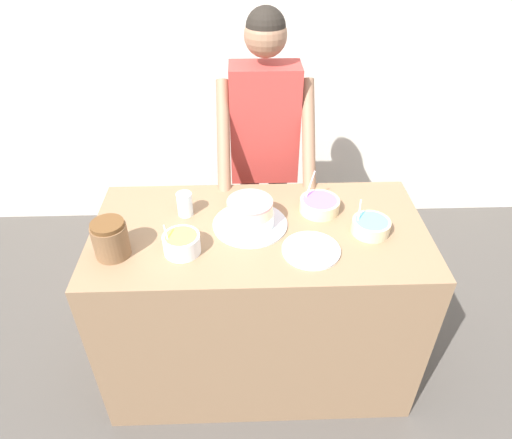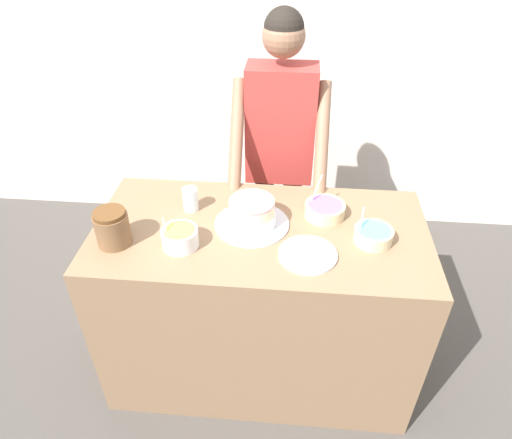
{
  "view_description": "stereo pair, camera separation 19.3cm",
  "coord_description": "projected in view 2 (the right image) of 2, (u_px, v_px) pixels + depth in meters",
  "views": [
    {
      "loc": [
        -0.07,
        -1.22,
        2.17
      ],
      "look_at": [
        -0.02,
        0.33,
        1.01
      ],
      "focal_mm": 32.0,
      "sensor_mm": 36.0,
      "label": 1
    },
    {
      "loc": [
        0.12,
        -1.22,
        2.17
      ],
      "look_at": [
        -0.02,
        0.33,
        1.01
      ],
      "focal_mm": 32.0,
      "sensor_mm": 36.0,
      "label": 2
    }
  ],
  "objects": [
    {
      "name": "counter",
      "position": [
        260.0,
        302.0,
        2.29
      ],
      "size": [
        1.48,
        0.73,
        0.93
      ],
      "color": "#8C6B4C",
      "rests_on": "ground_plane"
    },
    {
      "name": "drinking_glass",
      "position": [
        190.0,
        199.0,
        2.1
      ],
      "size": [
        0.07,
        0.07,
        0.11
      ],
      "color": "silver",
      "rests_on": "counter"
    },
    {
      "name": "person_baker",
      "position": [
        280.0,
        139.0,
        2.44
      ],
      "size": [
        0.49,
        0.47,
        1.71
      ],
      "color": "#2D2D38",
      "rests_on": "ground_plane"
    },
    {
      "name": "ground_plane",
      "position": [
        253.0,
        422.0,
        2.27
      ],
      "size": [
        14.0,
        14.0,
        0.0
      ],
      "primitive_type": "plane",
      "color": "#4C4742"
    },
    {
      "name": "frosting_bowl_blue",
      "position": [
        373.0,
        235.0,
        1.92
      ],
      "size": [
        0.16,
        0.16,
        0.15
      ],
      "color": "beige",
      "rests_on": "counter"
    },
    {
      "name": "cake",
      "position": [
        252.0,
        214.0,
        2.0
      ],
      "size": [
        0.33,
        0.33,
        0.13
      ],
      "color": "silver",
      "rests_on": "counter"
    },
    {
      "name": "frosting_bowl_yellow",
      "position": [
        180.0,
        237.0,
        1.89
      ],
      "size": [
        0.15,
        0.15,
        0.14
      ],
      "color": "white",
      "rests_on": "counter"
    },
    {
      "name": "stoneware_jar",
      "position": [
        112.0,
        228.0,
        1.89
      ],
      "size": [
        0.14,
        0.14,
        0.16
      ],
      "color": "brown",
      "rests_on": "counter"
    },
    {
      "name": "ceramic_plate",
      "position": [
        308.0,
        254.0,
        1.86
      ],
      "size": [
        0.24,
        0.24,
        0.01
      ],
      "color": "silver",
      "rests_on": "counter"
    },
    {
      "name": "wall_back",
      "position": [
        279.0,
        48.0,
        2.95
      ],
      "size": [
        10.0,
        0.05,
        2.6
      ],
      "color": "silver",
      "rests_on": "ground_plane"
    },
    {
      "name": "frosting_bowl_purple",
      "position": [
        325.0,
        209.0,
        2.07
      ],
      "size": [
        0.18,
        0.18,
        0.17
      ],
      "color": "beige",
      "rests_on": "counter"
    }
  ]
}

